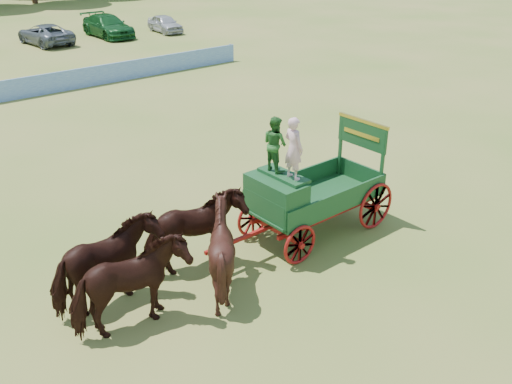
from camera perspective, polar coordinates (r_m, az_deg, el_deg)
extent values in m
plane|color=olive|center=(17.15, 2.77, -2.70)|extent=(160.00, 160.00, 0.00)
imported|color=black|center=(12.52, -12.45, -9.30)|extent=(2.63, 1.37, 2.14)
imported|color=black|center=(13.36, -14.71, -7.13)|extent=(2.64, 1.40, 2.14)
imported|color=black|center=(13.54, -3.48, -5.77)|extent=(2.25, 2.08, 2.15)
imported|color=black|center=(14.33, -6.11, -4.01)|extent=(2.69, 1.56, 2.14)
cube|color=#A21810|center=(15.34, 1.95, -3.75)|extent=(0.12, 2.00, 0.12)
cube|color=#A21810|center=(17.27, 9.43, -0.60)|extent=(0.12, 2.00, 0.12)
cube|color=#A21810|center=(15.88, 7.34, -2.40)|extent=(3.80, 0.10, 0.12)
cube|color=#A21810|center=(16.56, 4.59, -1.05)|extent=(3.80, 0.10, 0.12)
cube|color=#A21810|center=(14.76, -0.66, -4.33)|extent=(2.80, 0.09, 0.09)
cube|color=#184920|center=(16.09, 5.98, -0.82)|extent=(3.80, 1.80, 0.10)
cube|color=#184920|center=(15.42, 8.34, -0.93)|extent=(3.80, 0.06, 0.55)
cube|color=#184920|center=(16.52, 3.86, 1.14)|extent=(3.80, 0.06, 0.55)
cube|color=#184920|center=(17.25, 10.43, 1.85)|extent=(0.06, 1.80, 0.55)
cube|color=#184920|center=(14.90, 2.01, -0.56)|extent=(0.85, 1.70, 1.05)
cube|color=#184920|center=(14.82, 2.76, 1.69)|extent=(0.55, 1.50, 0.08)
cube|color=#184920|center=(14.77, 0.89, -1.67)|extent=(0.10, 1.60, 0.65)
cube|color=#184920|center=(15.01, 1.41, -2.49)|extent=(0.55, 1.60, 0.06)
cube|color=#184920|center=(16.49, 12.52, 2.98)|extent=(0.08, 0.08, 1.80)
cube|color=#184920|center=(17.43, 8.43, 4.56)|extent=(0.08, 0.08, 1.80)
cube|color=#184920|center=(16.74, 10.58, 5.70)|extent=(0.07, 1.75, 0.75)
cube|color=gold|center=(16.61, 10.69, 7.00)|extent=(0.08, 1.80, 0.09)
cube|color=gold|center=(16.71, 10.49, 5.67)|extent=(0.02, 1.30, 0.12)
torus|color=#A21810|center=(14.77, 4.40, -5.29)|extent=(1.09, 0.09, 1.09)
torus|color=#A21810|center=(16.00, -0.31, -2.64)|extent=(1.09, 0.09, 1.09)
torus|color=#A21810|center=(16.70, 11.88, -1.39)|extent=(1.39, 0.09, 1.39)
torus|color=#A21810|center=(17.79, 7.17, 0.72)|extent=(1.39, 0.09, 1.39)
imported|color=beige|center=(14.26, 3.78, 4.38)|extent=(0.39, 0.59, 1.62)
imported|color=#256224|center=(14.77, 1.91, 4.84)|extent=(0.55, 0.71, 1.46)
cube|color=#2053B1|center=(31.46, -21.68, 9.76)|extent=(26.00, 0.08, 1.05)
imported|color=slate|center=(45.37, -20.34, 14.58)|extent=(2.82, 5.38, 1.45)
imported|color=#144C1E|center=(47.06, -14.60, 15.77)|extent=(2.36, 5.67, 1.64)
imported|color=#B2B2B7|center=(48.16, -9.09, 16.28)|extent=(2.01, 4.14, 1.36)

